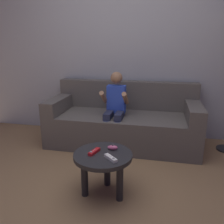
{
  "coord_description": "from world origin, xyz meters",
  "views": [
    {
      "loc": [
        0.53,
        -1.51,
        1.29
      ],
      "look_at": [
        0.03,
        0.83,
        0.59
      ],
      "focal_mm": 37.55,
      "sensor_mm": 36.0,
      "label": 1
    }
  ],
  "objects_px": {
    "person_seated_on_couch": "(115,106)",
    "game_remote_red_near_edge": "(94,152)",
    "game_remote_white_far_corner": "(111,158)",
    "nunchuk_pink": "(113,147)",
    "coffee_table": "(103,162)",
    "couch": "(123,122)"
  },
  "relations": [
    {
      "from": "couch",
      "to": "game_remote_red_near_edge",
      "type": "xyz_separation_m",
      "value": [
        -0.06,
        -1.18,
        0.12
      ]
    },
    {
      "from": "person_seated_on_couch",
      "to": "coffee_table",
      "type": "height_order",
      "value": "person_seated_on_couch"
    },
    {
      "from": "person_seated_on_couch",
      "to": "game_remote_red_near_edge",
      "type": "xyz_separation_m",
      "value": [
        0.02,
        -1.01,
        -0.14
      ]
    },
    {
      "from": "coffee_table",
      "to": "person_seated_on_couch",
      "type": "bearing_deg",
      "value": 95.6
    },
    {
      "from": "game_remote_red_near_edge",
      "to": "nunchuk_pink",
      "type": "distance_m",
      "value": 0.18
    },
    {
      "from": "person_seated_on_couch",
      "to": "game_remote_red_near_edge",
      "type": "height_order",
      "value": "person_seated_on_couch"
    },
    {
      "from": "person_seated_on_couch",
      "to": "game_remote_red_near_edge",
      "type": "distance_m",
      "value": 1.02
    },
    {
      "from": "couch",
      "to": "person_seated_on_couch",
      "type": "xyz_separation_m",
      "value": [
        -0.08,
        -0.17,
        0.27
      ]
    },
    {
      "from": "coffee_table",
      "to": "game_remote_red_near_edge",
      "type": "height_order",
      "value": "game_remote_red_near_edge"
    },
    {
      "from": "game_remote_red_near_edge",
      "to": "game_remote_white_far_corner",
      "type": "distance_m",
      "value": 0.19
    },
    {
      "from": "person_seated_on_couch",
      "to": "game_remote_white_far_corner",
      "type": "relative_size",
      "value": 7.62
    },
    {
      "from": "couch",
      "to": "coffee_table",
      "type": "xyz_separation_m",
      "value": [
        0.02,
        -1.17,
        0.03
      ]
    },
    {
      "from": "couch",
      "to": "game_remote_red_near_edge",
      "type": "relative_size",
      "value": 13.35
    },
    {
      "from": "game_remote_red_near_edge",
      "to": "nunchuk_pink",
      "type": "height_order",
      "value": "nunchuk_pink"
    },
    {
      "from": "person_seated_on_couch",
      "to": "game_remote_white_far_corner",
      "type": "height_order",
      "value": "person_seated_on_couch"
    },
    {
      "from": "person_seated_on_couch",
      "to": "nunchuk_pink",
      "type": "relative_size",
      "value": 10.38
    },
    {
      "from": "person_seated_on_couch",
      "to": "coffee_table",
      "type": "distance_m",
      "value": 1.03
    },
    {
      "from": "coffee_table",
      "to": "game_remote_white_far_corner",
      "type": "height_order",
      "value": "game_remote_white_far_corner"
    },
    {
      "from": "game_remote_red_near_edge",
      "to": "game_remote_white_far_corner",
      "type": "xyz_separation_m",
      "value": [
        0.17,
        -0.08,
        0.0
      ]
    },
    {
      "from": "nunchuk_pink",
      "to": "game_remote_red_near_edge",
      "type": "bearing_deg",
      "value": -146.23
    },
    {
      "from": "person_seated_on_couch",
      "to": "nunchuk_pink",
      "type": "height_order",
      "value": "person_seated_on_couch"
    },
    {
      "from": "coffee_table",
      "to": "game_remote_white_far_corner",
      "type": "relative_size",
      "value": 3.97
    }
  ]
}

